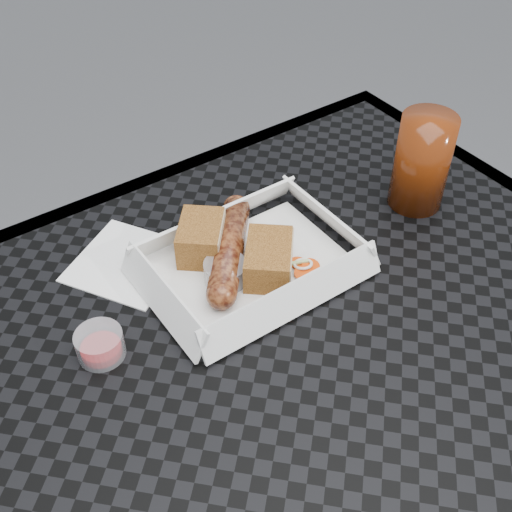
{
  "coord_description": "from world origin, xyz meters",
  "views": [
    {
      "loc": [
        -0.31,
        -0.29,
        1.28
      ],
      "look_at": [
        -0.0,
        0.15,
        0.78
      ],
      "focal_mm": 45.0,
      "sensor_mm": 36.0,
      "label": 1
    }
  ],
  "objects_px": {
    "patio_table": "(333,397)",
    "drink_glass": "(422,162)",
    "food_tray": "(251,268)",
    "bratwurst": "(229,249)"
  },
  "relations": [
    {
      "from": "food_tray",
      "to": "bratwurst",
      "type": "xyz_separation_m",
      "value": [
        -0.01,
        0.03,
        0.02
      ]
    },
    {
      "from": "patio_table",
      "to": "drink_glass",
      "type": "xyz_separation_m",
      "value": [
        0.25,
        0.14,
        0.14
      ]
    },
    {
      "from": "patio_table",
      "to": "food_tray",
      "type": "relative_size",
      "value": 3.64
    },
    {
      "from": "patio_table",
      "to": "bratwurst",
      "type": "distance_m",
      "value": 0.21
    },
    {
      "from": "patio_table",
      "to": "drink_glass",
      "type": "height_order",
      "value": "drink_glass"
    },
    {
      "from": "bratwurst",
      "to": "drink_glass",
      "type": "xyz_separation_m",
      "value": [
        0.26,
        -0.04,
        0.04
      ]
    },
    {
      "from": "food_tray",
      "to": "drink_glass",
      "type": "relative_size",
      "value": 1.71
    },
    {
      "from": "food_tray",
      "to": "bratwurst",
      "type": "distance_m",
      "value": 0.04
    },
    {
      "from": "patio_table",
      "to": "drink_glass",
      "type": "relative_size",
      "value": 6.23
    },
    {
      "from": "bratwurst",
      "to": "drink_glass",
      "type": "relative_size",
      "value": 1.17
    }
  ]
}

